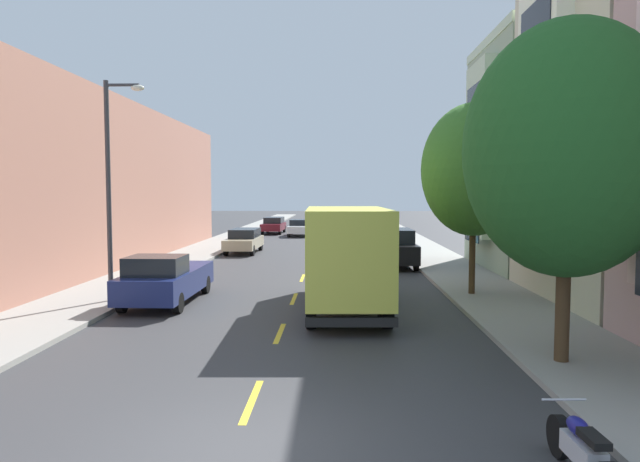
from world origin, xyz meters
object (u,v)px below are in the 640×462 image
at_px(street_tree_second, 474,170).
at_px(parked_suv_silver, 374,229).
at_px(parked_wagon_champagne, 244,240).
at_px(delivery_box_truck, 346,252).
at_px(moving_white_sedan, 299,227).
at_px(street_lamp, 112,175).
at_px(parked_wagon_teal, 383,239).
at_px(parked_sedan_forest, 365,222).
at_px(parked_motorcycle, 583,451).
at_px(parked_suv_black, 394,247).
at_px(parked_pickup_navy, 166,279).
at_px(street_tree_nearest, 567,150).
at_px(parked_wagon_burgundy, 274,225).

xyz_separation_m(street_tree_second, parked_suv_silver, (-2.04, 23.97, -3.61)).
bearing_deg(parked_wagon_champagne, delivery_box_truck, -70.70).
relative_size(parked_suv_silver, moving_white_sedan, 1.07).
distance_m(street_lamp, parked_wagon_teal, 20.90).
bearing_deg(parked_sedan_forest, street_tree_second, -86.95).
relative_size(parked_wagon_champagne, moving_white_sedan, 1.05).
bearing_deg(parked_motorcycle, parked_wagon_champagne, 107.77).
relative_size(parked_suv_black, parked_suv_silver, 1.00).
relative_size(delivery_box_truck, parked_suv_silver, 1.60).
distance_m(parked_wagon_champagne, parked_pickup_navy, 16.46).
bearing_deg(parked_suv_black, street_tree_second, -77.20).
height_order(street_tree_nearest, parked_suv_black, street_tree_nearest).
bearing_deg(street_tree_nearest, moving_white_sedan, 102.34).
distance_m(parked_suv_black, parked_wagon_champagne, 10.90).
bearing_deg(parked_suv_silver, parked_wagon_teal, -89.17).
bearing_deg(street_lamp, parked_suv_silver, 68.14).
bearing_deg(parked_suv_silver, parked_suv_black, -89.64).
distance_m(parked_sedan_forest, moving_white_sedan, 11.05).
height_order(parked_wagon_burgundy, parked_sedan_forest, parked_wagon_burgundy).
relative_size(parked_wagon_teal, parked_motorcycle, 2.29).
bearing_deg(street_tree_second, parked_sedan_forest, 93.05).
relative_size(parked_sedan_forest, moving_white_sedan, 1.00).
distance_m(parked_wagon_burgundy, parked_suv_black, 25.25).
xyz_separation_m(parked_wagon_burgundy, parked_wagon_champagne, (0.07, -17.19, 0.00)).
bearing_deg(parked_wagon_burgundy, parked_wagon_champagne, -89.78).
bearing_deg(parked_suv_silver, moving_white_sedan, 139.84).
bearing_deg(moving_white_sedan, street_lamp, -97.66).
relative_size(street_tree_nearest, parked_wagon_champagne, 1.54).
bearing_deg(parked_suv_black, parked_motorcycle, -89.23).
xyz_separation_m(street_tree_nearest, delivery_box_truck, (-4.59, 5.82, -2.80)).
xyz_separation_m(street_tree_second, delivery_box_truck, (-4.59, -2.48, -2.71)).
height_order(parked_sedan_forest, parked_motorcycle, parked_sedan_forest).
xyz_separation_m(parked_suv_black, parked_pickup_navy, (-8.77, -10.01, -0.16)).
bearing_deg(parked_motorcycle, parked_suv_silver, 90.60).
bearing_deg(moving_white_sedan, delivery_box_truck, -83.50).
bearing_deg(parked_pickup_navy, street_tree_nearest, -32.58).
relative_size(street_tree_nearest, parked_suv_silver, 1.51).
xyz_separation_m(street_tree_nearest, parked_wagon_champagne, (-10.72, 23.31, -3.88)).
bearing_deg(parked_wagon_teal, parked_wagon_burgundy, 118.69).
relative_size(parked_suv_black, parked_wagon_teal, 1.03).
bearing_deg(parked_motorcycle, street_lamp, 132.82).
distance_m(street_lamp, parked_sedan_forest, 41.54).
bearing_deg(parked_suv_black, parked_sedan_forest, 90.20).
height_order(parked_pickup_navy, moving_white_sedan, parked_pickup_navy).
bearing_deg(moving_white_sedan, parked_wagon_champagne, -100.09).
height_order(parked_pickup_navy, parked_motorcycle, parked_pickup_navy).
relative_size(parked_suv_black, parked_sedan_forest, 1.07).
xyz_separation_m(delivery_box_truck, parked_wagon_champagne, (-6.13, 17.49, -1.08)).
height_order(parked_wagon_teal, parked_sedan_forest, parked_wagon_teal).
bearing_deg(parked_suv_silver, parked_pickup_navy, -108.84).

